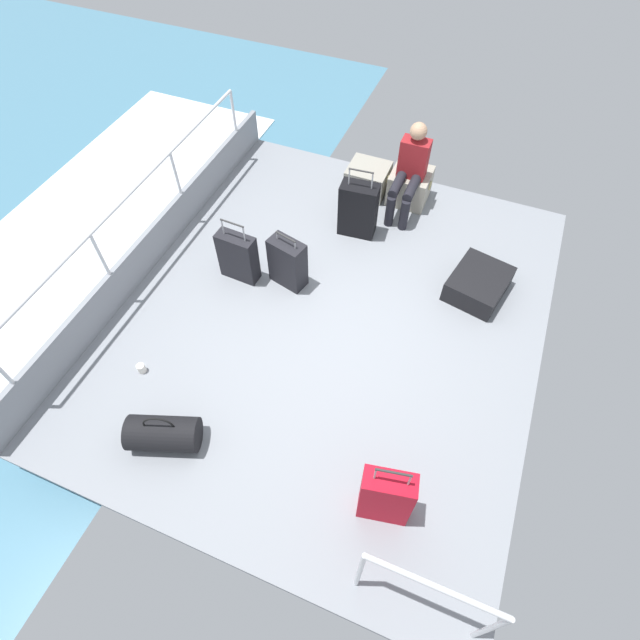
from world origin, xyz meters
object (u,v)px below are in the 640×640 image
object	(u,v)px
suitcase_2	(358,210)
duffel_bag	(163,433)
suitcase_0	(288,263)
suitcase_1	(478,284)
cargo_crate_1	(410,186)
suitcase_3	(386,496)
suitcase_4	(238,257)
passenger_seated	(410,169)
cargo_crate_0	(368,179)
paper_cup	(141,368)

from	to	relation	value
suitcase_2	duffel_bag	bearing A→B (deg)	-101.59
suitcase_0	suitcase_1	size ratio (longest dim) A/B	0.89
cargo_crate_1	suitcase_1	xyz separation A→B (m)	(1.15, -1.23, -0.08)
cargo_crate_1	suitcase_3	distance (m)	4.01
suitcase_1	duffel_bag	xyz separation A→B (m)	(-2.22, -2.82, 0.03)
suitcase_1	suitcase_2	distance (m)	1.62
suitcase_0	suitcase_4	world-z (taller)	suitcase_4
suitcase_2	passenger_seated	bearing A→B (deg)	57.37
passenger_seated	duffel_bag	size ratio (longest dim) A/B	1.60
cargo_crate_0	cargo_crate_1	size ratio (longest dim) A/B	1.05
duffel_bag	paper_cup	xyz separation A→B (m)	(-0.63, 0.54, -0.11)
passenger_seated	suitcase_1	bearing A→B (deg)	-42.41
cargo_crate_1	paper_cup	xyz separation A→B (m)	(-1.70, -3.52, -0.16)
cargo_crate_1	duffel_bag	world-z (taller)	duffel_bag
suitcase_4	paper_cup	world-z (taller)	suitcase_4
cargo_crate_1	suitcase_2	size ratio (longest dim) A/B	0.58
suitcase_4	paper_cup	distance (m)	1.56
duffel_bag	paper_cup	size ratio (longest dim) A/B	6.95
paper_cup	suitcase_4	bearing A→B (deg)	78.19
suitcase_1	duffel_bag	size ratio (longest dim) A/B	1.12
suitcase_2	duffel_bag	size ratio (longest dim) A/B	1.30
paper_cup	suitcase_2	bearing A→B (deg)	64.33
cargo_crate_1	suitcase_1	distance (m)	1.69
suitcase_0	suitcase_2	xyz separation A→B (m)	(0.44, 1.05, 0.05)
suitcase_3	duffel_bag	size ratio (longest dim) A/B	1.28
suitcase_1	suitcase_3	world-z (taller)	suitcase_3
passenger_seated	suitcase_3	xyz separation A→B (m)	(0.91, -3.72, -0.23)
passenger_seated	suitcase_0	distance (m)	1.92
cargo_crate_1	suitcase_3	size ratio (longest dim) A/B	0.59
suitcase_1	paper_cup	xyz separation A→B (m)	(-2.85, -2.28, -0.08)
cargo_crate_0	paper_cup	bearing A→B (deg)	-108.38
suitcase_3	suitcase_4	world-z (taller)	suitcase_3
cargo_crate_1	suitcase_0	world-z (taller)	suitcase_0
cargo_crate_0	paper_cup	world-z (taller)	cargo_crate_0
cargo_crate_0	suitcase_2	distance (m)	0.82
cargo_crate_1	cargo_crate_0	bearing A→B (deg)	-176.03
suitcase_2	duffel_bag	world-z (taller)	suitcase_2
duffel_bag	paper_cup	distance (m)	0.84
suitcase_1	suitcase_3	xyz separation A→B (m)	(-0.23, -2.67, 0.23)
suitcase_1	cargo_crate_0	bearing A→B (deg)	144.78
passenger_seated	suitcase_0	bearing A→B (deg)	-116.53
cargo_crate_0	suitcase_4	distance (m)	2.14
cargo_crate_0	cargo_crate_1	bearing A→B (deg)	3.97
passenger_seated	suitcase_2	distance (m)	0.80
passenger_seated	duffel_bag	world-z (taller)	passenger_seated
suitcase_0	suitcase_4	bearing A→B (deg)	-166.93
passenger_seated	suitcase_4	bearing A→B (deg)	-127.31
suitcase_3	duffel_bag	world-z (taller)	suitcase_3
passenger_seated	suitcase_3	world-z (taller)	passenger_seated
duffel_bag	suitcase_4	bearing A→B (deg)	98.78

